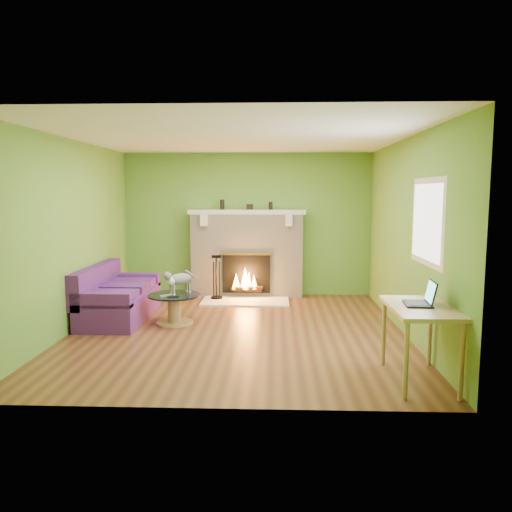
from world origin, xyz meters
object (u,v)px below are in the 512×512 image
(coffee_table, at_px, (174,307))
(cat, at_px, (180,282))
(sofa, at_px, (117,298))
(desk, at_px, (420,315))

(coffee_table, height_order, cat, cat)
(sofa, distance_m, cat, 1.06)
(coffee_table, distance_m, desk, 3.61)
(sofa, height_order, desk, sofa)
(desk, bearing_deg, sofa, 148.08)
(cat, bearing_deg, sofa, -150.55)
(desk, relative_size, cat, 1.82)
(sofa, distance_m, coffee_table, 0.96)
(sofa, xyz_separation_m, desk, (3.81, -2.37, 0.37))
(desk, distance_m, cat, 3.55)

